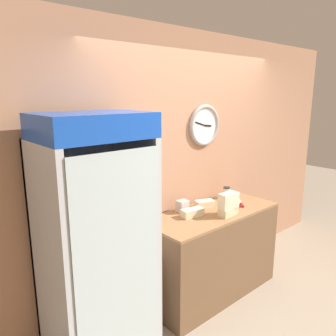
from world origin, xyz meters
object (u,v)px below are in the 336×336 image
at_px(sandwich_stack_bottom, 228,212).
at_px(napkin_dispenser, 182,206).
at_px(sandwich_flat_right, 205,204).
at_px(chefs_knife, 241,204).
at_px(beverage_cooler, 93,231).
at_px(condiment_jar, 227,193).
at_px(sandwich_flat_left, 192,213).
at_px(sandwich_stack_middle, 228,204).
at_px(sandwich_stack_top, 229,197).

bearing_deg(sandwich_stack_bottom, napkin_dispenser, 126.27).
relative_size(sandwich_flat_right, chefs_knife, 0.88).
height_order(beverage_cooler, sandwich_stack_bottom, beverage_cooler).
bearing_deg(condiment_jar, chefs_knife, -104.17).
relative_size(beverage_cooler, napkin_dispenser, 16.31).
relative_size(sandwich_flat_left, napkin_dispenser, 1.95).
distance_m(chefs_knife, napkin_dispenser, 0.68).
xyz_separation_m(condiment_jar, napkin_dispenser, (-0.70, 0.00, -0.00)).
relative_size(sandwich_flat_left, condiment_jar, 1.81).
distance_m(sandwich_stack_bottom, condiment_jar, 0.56).
height_order(sandwich_stack_middle, condiment_jar, sandwich_stack_middle).
relative_size(sandwich_stack_bottom, condiment_jar, 1.61).
relative_size(sandwich_stack_top, sandwich_flat_left, 0.90).
bearing_deg(sandwich_flat_right, napkin_dispenser, 172.25).
bearing_deg(sandwich_flat_right, beverage_cooler, -175.08).
relative_size(sandwich_stack_middle, sandwich_flat_left, 0.90).
height_order(sandwich_stack_bottom, condiment_jar, condiment_jar).
xyz_separation_m(sandwich_stack_bottom, condiment_jar, (0.43, 0.36, 0.03)).
relative_size(sandwich_stack_top, condiment_jar, 1.62).
relative_size(sandwich_stack_middle, condiment_jar, 1.63).
height_order(sandwich_stack_middle, napkin_dispenser, sandwich_stack_middle).
bearing_deg(beverage_cooler, sandwich_flat_left, 0.25).
bearing_deg(sandwich_stack_bottom, sandwich_stack_top, 0.00).
height_order(sandwich_stack_bottom, napkin_dispenser, napkin_dispenser).
bearing_deg(sandwich_flat_left, sandwich_stack_middle, -37.18).
bearing_deg(chefs_knife, napkin_dispenser, 158.30).
height_order(beverage_cooler, condiment_jar, beverage_cooler).
bearing_deg(sandwich_stack_middle, napkin_dispenser, 126.27).
xyz_separation_m(beverage_cooler, sandwich_flat_right, (1.38, 0.12, -0.12)).
height_order(beverage_cooler, chefs_knife, beverage_cooler).
height_order(condiment_jar, napkin_dispenser, condiment_jar).
height_order(sandwich_flat_right, chefs_knife, sandwich_flat_right).
xyz_separation_m(chefs_knife, napkin_dispenser, (-0.63, 0.25, 0.05)).
distance_m(sandwich_flat_left, condiment_jar, 0.72).
height_order(chefs_knife, napkin_dispenser, napkin_dispenser).
distance_m(sandwich_stack_top, sandwich_flat_left, 0.39).
bearing_deg(condiment_jar, beverage_cooler, -175.05).
relative_size(sandwich_stack_middle, chefs_knife, 0.86).
bearing_deg(napkin_dispenser, beverage_cooler, -171.73).
distance_m(sandwich_flat_left, napkin_dispenser, 0.16).
xyz_separation_m(sandwich_stack_middle, sandwich_flat_right, (0.02, 0.33, -0.08)).
bearing_deg(sandwich_stack_bottom, condiment_jar, 40.43).
xyz_separation_m(sandwich_flat_left, sandwich_flat_right, (0.30, 0.11, -0.00)).
distance_m(beverage_cooler, sandwich_flat_left, 1.08).
distance_m(sandwich_stack_middle, condiment_jar, 0.56).
bearing_deg(condiment_jar, sandwich_stack_bottom, -139.57).
bearing_deg(sandwich_flat_left, condiment_jar, 11.92).
bearing_deg(condiment_jar, napkin_dispenser, 179.70).
relative_size(sandwich_flat_left, sandwich_flat_right, 1.09).
relative_size(sandwich_stack_bottom, napkin_dispenser, 1.74).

